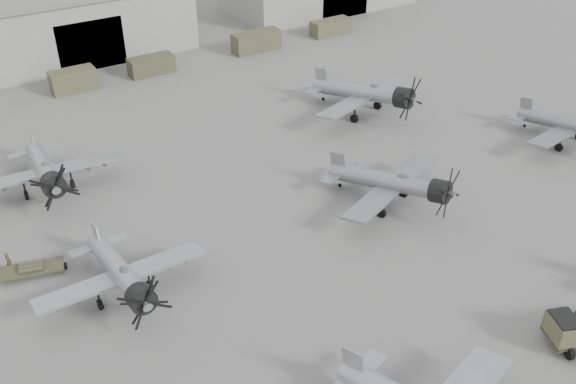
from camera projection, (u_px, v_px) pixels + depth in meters
name	position (u px, v px, depth m)	size (l,w,h in m)	color
ground	(387.00, 355.00, 39.33)	(220.00, 220.00, 0.00)	slate
hangar_center	(72.00, 19.00, 80.91)	(29.00, 14.80, 8.70)	gray
support_truck_3	(73.00, 80.00, 72.27)	(5.00, 2.20, 2.49)	#49482F
support_truck_4	(151.00, 65.00, 76.62)	(5.39, 2.20, 2.13)	#3F3F29
support_truck_5	(256.00, 41.00, 83.11)	(6.41, 2.20, 2.51)	#45442D
support_truck_6	(331.00, 27.00, 88.63)	(5.76, 2.20, 2.05)	#474B31
aircraft_mid_1	(122.00, 275.00, 42.37)	(11.62, 10.46, 4.68)	#9B9DA4
aircraft_mid_2	(396.00, 184.00, 51.76)	(12.36, 11.16, 5.00)	gray
aircraft_mid_3	(575.00, 125.00, 60.75)	(11.98, 10.78, 4.76)	gray
aircraft_far_0	(45.00, 170.00, 53.44)	(12.71, 11.44, 5.07)	#9DA0A6
aircraft_far_1	(369.00, 93.00, 66.08)	(13.98, 12.59, 5.58)	#909398
ground_crew	(8.00, 261.00, 45.73)	(0.57, 0.38, 1.57)	#3C3F29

